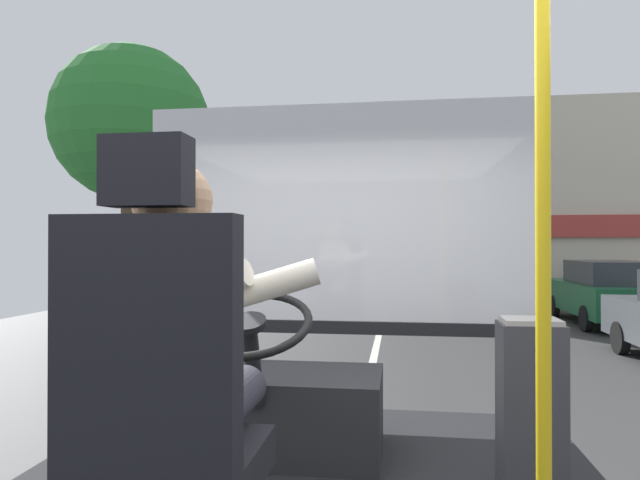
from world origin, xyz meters
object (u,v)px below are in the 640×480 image
handrail_pole (543,257)px  parked_car_green (608,292)px  parked_car_silver (535,278)px  bus_driver (181,339)px  steering_console (270,408)px  fare_box (531,411)px  driver_seat (163,421)px

handrail_pole → parked_car_green: handrail_pole is taller
parked_car_silver → bus_driver: bearing=-106.0°
steering_console → fare_box: steering_console is taller
handrail_pole → parked_car_silver: (3.95, 17.35, -1.03)m
bus_driver → parked_car_silver: bearing=74.0°
parked_car_green → parked_car_silver: (-0.22, 5.85, -0.02)m
steering_console → parked_car_silver: size_ratio=0.25×
driver_seat → parked_car_green: bearing=66.0°
driver_seat → bus_driver: (-0.00, 0.12, 0.20)m
handrail_pole → parked_car_green: 12.27m
handrail_pole → fare_box: size_ratio=2.70×
bus_driver → parked_car_green: size_ratio=0.22×
driver_seat → fare_box: size_ratio=1.77×
driver_seat → steering_console: bearing=90.0°
fare_box → parked_car_silver: size_ratio=0.17×
bus_driver → fare_box: 1.45m
driver_seat → steering_console: driver_seat is taller
steering_console → parked_car_green: steering_console is taller
driver_seat → handrail_pole: handrail_pole is taller
driver_seat → fare_box: bearing=37.7°
fare_box → parked_car_green: bearing=69.5°
parked_car_silver → fare_box: bearing=-103.0°
bus_driver → parked_car_green: bus_driver is taller
steering_console → parked_car_silver: (5.01, 16.32, -0.26)m
parked_car_green → parked_car_silver: parked_car_green is taller
steering_console → parked_car_silver: bearing=72.9°
driver_seat → parked_car_silver: bearing=74.1°
handrail_pole → parked_car_green: (4.17, 11.49, -1.01)m
handrail_pole → fare_box: bearing=80.7°
steering_console → fare_box: (1.16, -0.39, 0.14)m
handrail_pole → parked_car_green: size_ratio=0.53×
parked_car_green → bus_driver: bearing=-114.2°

